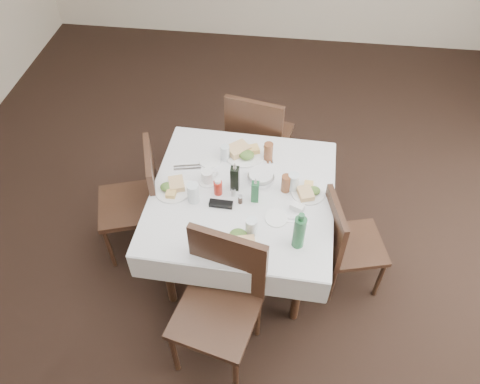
% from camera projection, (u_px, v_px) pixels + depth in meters
% --- Properties ---
extents(ground_plane, '(7.00, 7.00, 0.00)m').
position_uv_depth(ground_plane, '(259.00, 264.00, 3.69)').
color(ground_plane, black).
extents(room_shell, '(6.04, 7.04, 2.80)m').
position_uv_depth(room_shell, '(268.00, 80.00, 2.43)').
color(room_shell, beige).
rests_on(room_shell, ground).
extents(dining_table, '(1.28, 1.28, 0.76)m').
position_uv_depth(dining_table, '(242.00, 202.00, 3.24)').
color(dining_table, black).
rests_on(dining_table, ground).
extents(chair_north, '(0.56, 0.56, 0.99)m').
position_uv_depth(chair_north, '(257.00, 136.00, 3.87)').
color(chair_north, black).
rests_on(chair_north, ground).
extents(chair_south, '(0.58, 0.58, 1.02)m').
position_uv_depth(chair_south, '(221.00, 295.00, 2.85)').
color(chair_south, black).
rests_on(chair_south, ground).
extents(chair_east, '(0.50, 0.50, 0.86)m').
position_uv_depth(chair_east, '(344.00, 240.00, 3.25)').
color(chair_east, black).
rests_on(chair_east, ground).
extents(chair_west, '(0.56, 0.56, 0.95)m').
position_uv_depth(chair_west, '(140.00, 196.00, 3.45)').
color(chair_west, black).
rests_on(chair_west, ground).
extents(meal_north, '(0.30, 0.30, 0.07)m').
position_uv_depth(meal_north, '(244.00, 152.00, 3.41)').
color(meal_north, white).
rests_on(meal_north, dining_table).
extents(meal_south, '(0.30, 0.30, 0.07)m').
position_uv_depth(meal_south, '(238.00, 243.00, 2.86)').
color(meal_south, white).
rests_on(meal_south, dining_table).
extents(meal_east, '(0.23, 0.23, 0.05)m').
position_uv_depth(meal_east, '(308.00, 192.00, 3.16)').
color(meal_east, white).
rests_on(meal_east, dining_table).
extents(meal_west, '(0.24, 0.24, 0.05)m').
position_uv_depth(meal_west, '(173.00, 188.00, 3.18)').
color(meal_west, white).
rests_on(meal_west, dining_table).
extents(side_plate_a, '(0.16, 0.16, 0.01)m').
position_uv_depth(side_plate_a, '(210.00, 161.00, 3.38)').
color(side_plate_a, white).
rests_on(side_plate_a, dining_table).
extents(side_plate_b, '(0.15, 0.15, 0.01)m').
position_uv_depth(side_plate_b, '(276.00, 218.00, 3.02)').
color(side_plate_b, white).
rests_on(side_plate_b, dining_table).
extents(water_n, '(0.07, 0.07, 0.12)m').
position_uv_depth(water_n, '(225.00, 153.00, 3.36)').
color(water_n, silver).
rests_on(water_n, dining_table).
extents(water_s, '(0.07, 0.07, 0.14)m').
position_uv_depth(water_s, '(251.00, 227.00, 2.89)').
color(water_s, silver).
rests_on(water_s, dining_table).
extents(water_e, '(0.07, 0.07, 0.14)m').
position_uv_depth(water_e, '(293.00, 182.00, 3.15)').
color(water_e, silver).
rests_on(water_e, dining_table).
extents(water_w, '(0.08, 0.08, 0.15)m').
position_uv_depth(water_w, '(193.00, 193.00, 3.08)').
color(water_w, silver).
rests_on(water_w, dining_table).
extents(iced_tea_a, '(0.07, 0.07, 0.14)m').
position_uv_depth(iced_tea_a, '(268.00, 151.00, 3.36)').
color(iced_tea_a, brown).
rests_on(iced_tea_a, dining_table).
extents(iced_tea_b, '(0.06, 0.06, 0.13)m').
position_uv_depth(iced_tea_b, '(286.00, 183.00, 3.14)').
color(iced_tea_b, brown).
rests_on(iced_tea_b, dining_table).
extents(bread_basket, '(0.19, 0.19, 0.06)m').
position_uv_depth(bread_basket, '(261.00, 177.00, 3.24)').
color(bread_basket, silver).
rests_on(bread_basket, dining_table).
extents(oil_cruet_dark, '(0.06, 0.06, 0.24)m').
position_uv_depth(oil_cruet_dark, '(235.00, 178.00, 3.13)').
color(oil_cruet_dark, black).
rests_on(oil_cruet_dark, dining_table).
extents(oil_cruet_green, '(0.05, 0.05, 0.21)m').
position_uv_depth(oil_cruet_green, '(255.00, 191.00, 3.07)').
color(oil_cruet_green, '#205D32').
rests_on(oil_cruet_green, dining_table).
extents(ketchup_bottle, '(0.06, 0.06, 0.13)m').
position_uv_depth(ketchup_bottle, '(218.00, 187.00, 3.13)').
color(ketchup_bottle, red).
rests_on(ketchup_bottle, dining_table).
extents(salt_shaker, '(0.03, 0.03, 0.07)m').
position_uv_depth(salt_shaker, '(233.00, 192.00, 3.14)').
color(salt_shaker, white).
rests_on(salt_shaker, dining_table).
extents(pepper_shaker, '(0.03, 0.03, 0.07)m').
position_uv_depth(pepper_shaker, '(240.00, 199.00, 3.09)').
color(pepper_shaker, '#3C2A21').
rests_on(pepper_shaker, dining_table).
extents(coffee_mug, '(0.14, 0.13, 0.10)m').
position_uv_depth(coffee_mug, '(208.00, 177.00, 3.22)').
color(coffee_mug, white).
rests_on(coffee_mug, dining_table).
extents(sunglasses, '(0.16, 0.06, 0.03)m').
position_uv_depth(sunglasses, '(221.00, 204.00, 3.09)').
color(sunglasses, black).
rests_on(sunglasses, dining_table).
extents(green_bottle, '(0.07, 0.07, 0.29)m').
position_uv_depth(green_bottle, '(299.00, 232.00, 2.79)').
color(green_bottle, '#205D32').
rests_on(green_bottle, dining_table).
extents(sugar_caddy, '(0.10, 0.08, 0.05)m').
position_uv_depth(sugar_caddy, '(297.00, 207.00, 3.06)').
color(sugar_caddy, white).
rests_on(sugar_caddy, dining_table).
extents(cutlery_n, '(0.09, 0.20, 0.01)m').
position_uv_depth(cutlery_n, '(268.00, 155.00, 3.43)').
color(cutlery_n, silver).
rests_on(cutlery_n, dining_table).
extents(cutlery_s, '(0.08, 0.17, 0.01)m').
position_uv_depth(cutlery_s, '(205.00, 243.00, 2.89)').
color(cutlery_s, silver).
rests_on(cutlery_s, dining_table).
extents(cutlery_e, '(0.18, 0.05, 0.01)m').
position_uv_depth(cutlery_e, '(295.00, 220.00, 3.01)').
color(cutlery_e, silver).
rests_on(cutlery_e, dining_table).
extents(cutlery_w, '(0.20, 0.09, 0.01)m').
position_uv_depth(cutlery_w, '(188.00, 167.00, 3.34)').
color(cutlery_w, silver).
rests_on(cutlery_w, dining_table).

